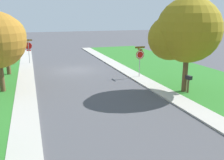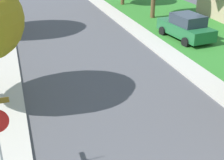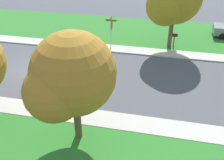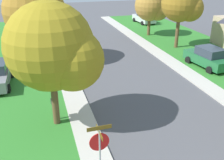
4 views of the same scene
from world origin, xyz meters
name	(u,v)px [view 2 (image 2 of 4)]	position (x,y,z in m)	size (l,w,h in m)	color
sidewalk_east	(175,58)	(4.70, 12.00, 0.05)	(1.40, 56.00, 0.10)	#B7B2A8
sidewalk_west	(6,80)	(-4.70, 12.00, 0.05)	(1.40, 56.00, 0.10)	#B7B2A8
car_green_far_down_street	(186,27)	(7.02, 15.00, 0.87)	(2.41, 4.48, 1.76)	#1E6033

